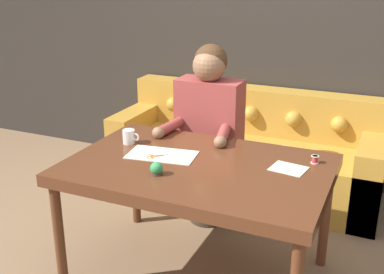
{
  "coord_description": "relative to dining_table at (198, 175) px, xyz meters",
  "views": [
    {
      "loc": [
        0.92,
        -2.29,
        1.81
      ],
      "look_at": [
        -0.17,
        0.17,
        0.84
      ],
      "focal_mm": 45.0,
      "sensor_mm": 36.0,
      "label": 1
    }
  ],
  "objects": [
    {
      "name": "wall_back",
      "position": [
        0.06,
        1.71,
        0.62
      ],
      "size": [
        8.0,
        0.06,
        2.6
      ],
      "color": "#2D2823",
      "rests_on": "ground_plane"
    },
    {
      "name": "dining_table",
      "position": [
        0.0,
        0.0,
        0.0
      ],
      "size": [
        1.47,
        0.98,
        0.74
      ],
      "color": "#562D19",
      "rests_on": "ground_plane"
    },
    {
      "name": "couch",
      "position": [
        -0.13,
        1.31,
        -0.37
      ],
      "size": [
        2.2,
        0.79,
        0.83
      ],
      "color": "#B7842D",
      "rests_on": "ground_plane"
    },
    {
      "name": "person",
      "position": [
        -0.2,
        0.67,
        0.01
      ],
      "size": [
        0.51,
        0.56,
        1.31
      ],
      "color": "#33281E",
      "rests_on": "ground_plane"
    },
    {
      "name": "pattern_paper_main",
      "position": [
        -0.25,
        0.04,
        0.07
      ],
      "size": [
        0.43,
        0.28,
        0.0
      ],
      "color": "beige",
      "rests_on": "dining_table"
    },
    {
      "name": "pattern_paper_offcut",
      "position": [
        0.49,
        0.14,
        0.07
      ],
      "size": [
        0.21,
        0.18,
        0.0
      ],
      "color": "beige",
      "rests_on": "dining_table"
    },
    {
      "name": "scissors",
      "position": [
        -0.25,
        0.02,
        0.07
      ],
      "size": [
        0.21,
        0.19,
        0.01
      ],
      "color": "silver",
      "rests_on": "dining_table"
    },
    {
      "name": "mug",
      "position": [
        -0.53,
        0.13,
        0.11
      ],
      "size": [
        0.11,
        0.08,
        0.09
      ],
      "color": "silver",
      "rests_on": "dining_table"
    },
    {
      "name": "thread_spool",
      "position": [
        0.6,
        0.28,
        0.09
      ],
      "size": [
        0.04,
        0.04,
        0.05
      ],
      "color": "red",
      "rests_on": "dining_table"
    },
    {
      "name": "pin_cushion",
      "position": [
        -0.14,
        -0.22,
        0.1
      ],
      "size": [
        0.07,
        0.07,
        0.07
      ],
      "color": "#4C3828",
      "rests_on": "dining_table"
    }
  ]
}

